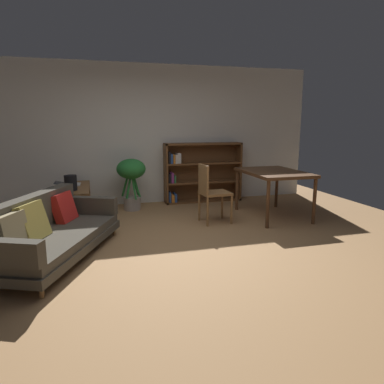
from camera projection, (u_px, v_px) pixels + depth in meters
The scene contains 10 objects.
ground_plane at pixel (179, 246), 4.62m from camera, with size 8.16×8.16×0.00m, color #A87A4C.
back_wall_panel at pixel (146, 135), 6.91m from camera, with size 6.80×0.10×2.70m, color silver.
fabric_couch at pixel (47, 231), 4.15m from camera, with size 1.59×2.19×0.74m.
media_console at pixel (77, 202), 5.98m from camera, with size 0.44×1.32×0.53m.
open_laptop at pixel (69, 184), 6.10m from camera, with size 0.43×0.29×0.06m.
desk_speaker at pixel (71, 183), 5.59m from camera, with size 0.19×0.19×0.25m.
potted_floor_plant at pixel (131, 176), 6.41m from camera, with size 0.53×0.53×0.95m.
dining_table at pixel (274, 176), 5.94m from camera, with size 0.91×1.30×0.79m.
dining_chair_near at pixel (211, 190), 5.60m from camera, with size 0.48×0.43×0.95m.
bookshelf at pixel (199, 172), 7.16m from camera, with size 1.58×0.32×1.19m.
Camera 1 is at (-1.02, -4.28, 1.60)m, focal length 32.87 mm.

